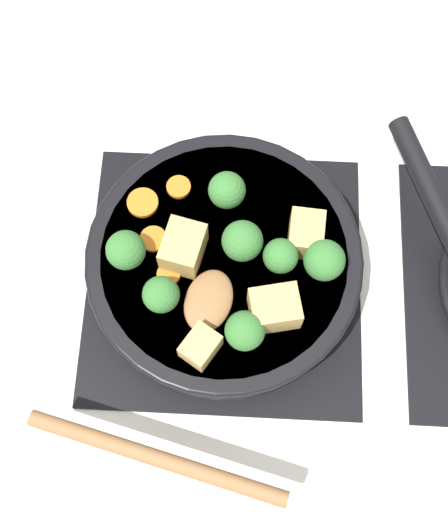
% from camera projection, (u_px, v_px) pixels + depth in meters
% --- Properties ---
extents(ground_plane, '(2.40, 2.40, 0.00)m').
position_uv_depth(ground_plane, '(224.00, 279.00, 0.82)').
color(ground_plane, silver).
extents(front_burner_grate, '(0.31, 0.31, 0.03)m').
position_uv_depth(front_burner_grate, '(224.00, 275.00, 0.80)').
color(front_burner_grate, black).
rests_on(front_burner_grate, ground_plane).
extents(skillet_pan, '(0.33, 0.42, 0.05)m').
position_uv_depth(skillet_pan, '(227.00, 262.00, 0.77)').
color(skillet_pan, black).
rests_on(skillet_pan, front_burner_grate).
extents(wooden_spoon, '(0.23, 0.25, 0.02)m').
position_uv_depth(wooden_spoon, '(179.00, 390.00, 0.69)').
color(wooden_spoon, olive).
rests_on(wooden_spoon, skillet_pan).
extents(tofu_cube_center_large, '(0.06, 0.05, 0.04)m').
position_uv_depth(tofu_cube_center_large, '(183.00, 245.00, 0.73)').
color(tofu_cube_center_large, tan).
rests_on(tofu_cube_center_large, skillet_pan).
extents(tofu_cube_near_handle, '(0.05, 0.06, 0.04)m').
position_uv_depth(tofu_cube_near_handle, '(275.00, 309.00, 0.71)').
color(tofu_cube_near_handle, tan).
rests_on(tofu_cube_near_handle, skillet_pan).
extents(tofu_cube_east_chunk, '(0.05, 0.04, 0.03)m').
position_uv_depth(tofu_cube_east_chunk, '(306.00, 234.00, 0.73)').
color(tofu_cube_east_chunk, tan).
rests_on(tofu_cube_east_chunk, skillet_pan).
extents(tofu_cube_west_chunk, '(0.05, 0.04, 0.03)m').
position_uv_depth(tofu_cube_west_chunk, '(201.00, 346.00, 0.70)').
color(tofu_cube_west_chunk, tan).
rests_on(tofu_cube_west_chunk, skillet_pan).
extents(broccoli_floret_near_spoon, '(0.04, 0.04, 0.05)m').
position_uv_depth(broccoli_floret_near_spoon, '(126.00, 250.00, 0.72)').
color(broccoli_floret_near_spoon, '#709956').
rests_on(broccoli_floret_near_spoon, skillet_pan).
extents(broccoli_floret_center_top, '(0.04, 0.04, 0.05)m').
position_uv_depth(broccoli_floret_center_top, '(230.00, 191.00, 0.74)').
color(broccoli_floret_center_top, '#709956').
rests_on(broccoli_floret_center_top, skillet_pan).
extents(broccoli_floret_east_rim, '(0.04, 0.04, 0.05)m').
position_uv_depth(broccoli_floret_east_rim, '(324.00, 260.00, 0.71)').
color(broccoli_floret_east_rim, '#709956').
rests_on(broccoli_floret_east_rim, skillet_pan).
extents(broccoli_floret_west_rim, '(0.04, 0.04, 0.05)m').
position_uv_depth(broccoli_floret_west_rim, '(242.00, 241.00, 0.72)').
color(broccoli_floret_west_rim, '#709956').
rests_on(broccoli_floret_west_rim, skillet_pan).
extents(broccoli_floret_north_edge, '(0.04, 0.04, 0.04)m').
position_uv_depth(broccoli_floret_north_edge, '(281.00, 256.00, 0.72)').
color(broccoli_floret_north_edge, '#709956').
rests_on(broccoli_floret_north_edge, skillet_pan).
extents(broccoli_floret_south_cluster, '(0.04, 0.04, 0.04)m').
position_uv_depth(broccoli_floret_south_cluster, '(161.00, 295.00, 0.70)').
color(broccoli_floret_south_cluster, '#709956').
rests_on(broccoli_floret_south_cluster, skillet_pan).
extents(broccoli_floret_mid_floret, '(0.04, 0.04, 0.05)m').
position_uv_depth(broccoli_floret_mid_floret, '(245.00, 331.00, 0.69)').
color(broccoli_floret_mid_floret, '#709956').
rests_on(broccoli_floret_mid_floret, skillet_pan).
extents(carrot_slice_orange_thin, '(0.03, 0.03, 0.01)m').
position_uv_depth(carrot_slice_orange_thin, '(179.00, 187.00, 0.77)').
color(carrot_slice_orange_thin, orange).
rests_on(carrot_slice_orange_thin, skillet_pan).
extents(carrot_slice_near_center, '(0.02, 0.02, 0.01)m').
position_uv_depth(carrot_slice_near_center, '(168.00, 275.00, 0.74)').
color(carrot_slice_near_center, orange).
rests_on(carrot_slice_near_center, skillet_pan).
extents(carrot_slice_edge_slice, '(0.03, 0.03, 0.01)m').
position_uv_depth(carrot_slice_edge_slice, '(143.00, 203.00, 0.76)').
color(carrot_slice_edge_slice, orange).
rests_on(carrot_slice_edge_slice, skillet_pan).
extents(carrot_slice_under_broccoli, '(0.03, 0.03, 0.01)m').
position_uv_depth(carrot_slice_under_broccoli, '(153.00, 239.00, 0.75)').
color(carrot_slice_under_broccoli, orange).
rests_on(carrot_slice_under_broccoli, skillet_pan).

